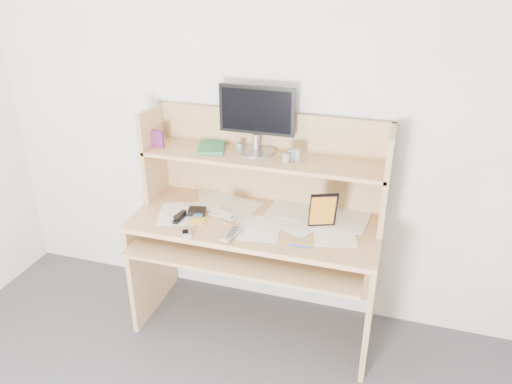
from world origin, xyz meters
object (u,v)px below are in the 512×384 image
(keyboard, at_px, (240,243))
(tv_remote, at_px, (232,234))
(monitor, at_px, (256,117))
(game_case, at_px, (323,210))
(desk, at_px, (259,222))

(keyboard, bearing_deg, tv_remote, -99.09)
(keyboard, xyz_separation_m, monitor, (-0.01, 0.34, 0.62))
(monitor, bearing_deg, keyboard, -88.74)
(monitor, bearing_deg, game_case, -23.86)
(desk, bearing_deg, keyboard, -105.17)
(keyboard, relative_size, monitor, 0.93)
(desk, xyz_separation_m, tv_remote, (-0.07, -0.28, 0.07))
(keyboard, bearing_deg, monitor, 90.51)
(desk, distance_m, tv_remote, 0.30)
(game_case, bearing_deg, keyboard, 176.91)
(tv_remote, distance_m, monitor, 0.67)
(game_case, bearing_deg, tv_remote, -174.81)
(desk, bearing_deg, monitor, 113.29)
(keyboard, relative_size, tv_remote, 2.49)
(desk, xyz_separation_m, game_case, (0.38, -0.05, 0.17))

